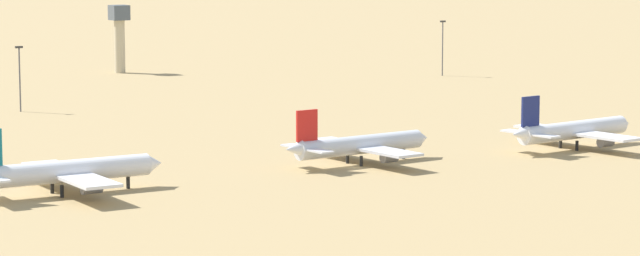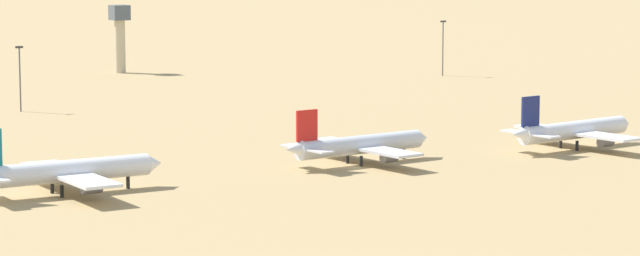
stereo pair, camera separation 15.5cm
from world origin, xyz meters
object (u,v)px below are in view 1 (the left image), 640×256
object	(u,v)px
parked_jet_red_2	(358,145)
light_pole_mid	(443,44)
control_tower	(119,32)
parked_jet_teal_1	(63,172)
parked_jet_navy_3	(572,130)
light_pole_west	(20,74)

from	to	relation	value
parked_jet_red_2	light_pole_mid	distance (m)	171.50
light_pole_mid	control_tower	bearing A→B (deg)	144.07
light_pole_mid	parked_jet_teal_1	bearing A→B (deg)	-141.51
parked_jet_teal_1	parked_jet_navy_3	size ratio (longest dim) A/B	1.02
parked_jet_teal_1	parked_jet_navy_3	world-z (taller)	parked_jet_teal_1
parked_jet_red_2	light_pole_west	xyz separation A→B (m)	(-26.60, 107.89, 5.44)
control_tower	light_pole_mid	xyz separation A→B (m)	(78.95, -57.22, -2.96)
parked_jet_teal_1	control_tower	bearing A→B (deg)	64.28
parked_jet_red_2	control_tower	xyz separation A→B (m)	(31.82, 188.01, 8.87)
parked_jet_teal_1	control_tower	xyz separation A→B (m)	(88.90, 190.69, 8.66)
parked_jet_navy_3	light_pole_mid	bearing A→B (deg)	56.04
parked_jet_navy_3	light_pole_mid	size ratio (longest dim) A/B	2.05
control_tower	light_pole_west	xyz separation A→B (m)	(-58.42, -80.12, -3.43)
control_tower	parked_jet_navy_3	bearing A→B (deg)	-85.86
parked_jet_navy_3	parked_jet_red_2	bearing A→B (deg)	165.68
parked_jet_red_2	light_pole_west	bearing A→B (deg)	97.85
parked_jet_navy_3	control_tower	bearing A→B (deg)	85.79
parked_jet_navy_3	control_tower	distance (m)	193.50
parked_jet_navy_3	light_pole_west	distance (m)	134.03
parked_jet_navy_3	light_pole_west	size ratio (longest dim) A/B	2.17
parked_jet_teal_1	light_pole_west	world-z (taller)	light_pole_west
parked_jet_navy_3	control_tower	size ratio (longest dim) A/B	1.64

